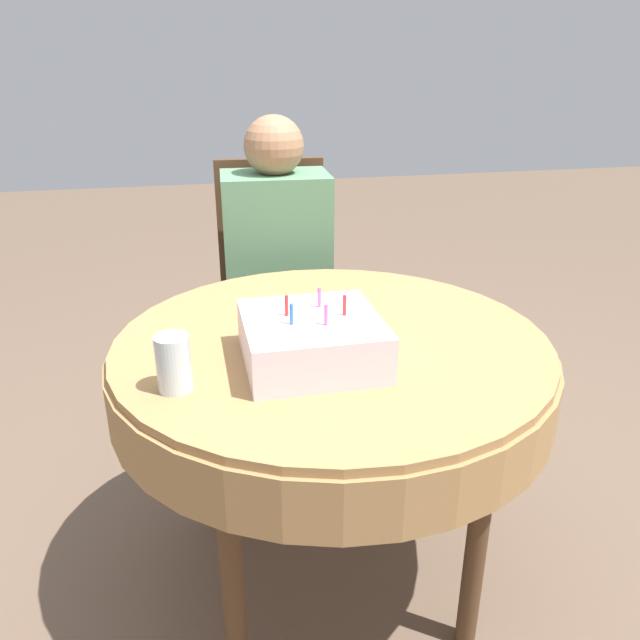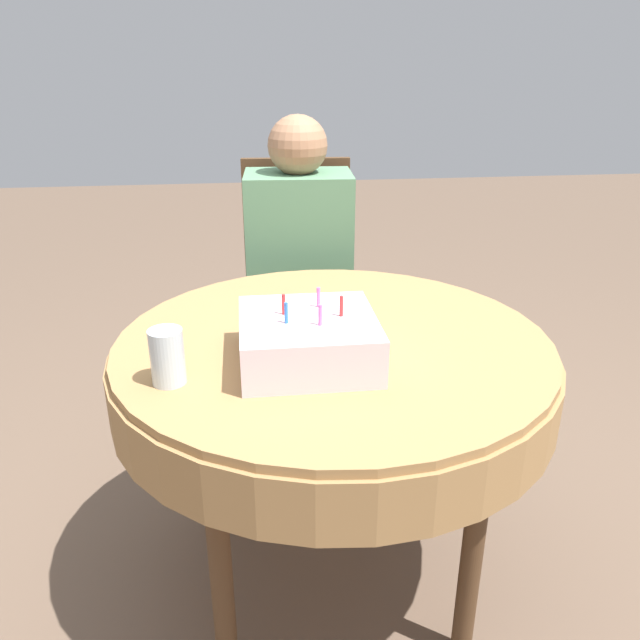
# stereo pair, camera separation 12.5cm
# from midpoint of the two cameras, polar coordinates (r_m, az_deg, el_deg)

# --- Properties ---
(ground_plane) EXTENTS (12.00, 12.00, 0.00)m
(ground_plane) POSITION_cam_midpoint_polar(r_m,az_deg,el_deg) (1.91, 3.04, -22.30)
(ground_plane) COLOR brown
(dining_table) EXTENTS (1.05, 1.05, 0.74)m
(dining_table) POSITION_cam_midpoint_polar(r_m,az_deg,el_deg) (1.52, 3.56, -4.76)
(dining_table) COLOR #9E7547
(dining_table) RESTS_ON ground_plane
(chair) EXTENTS (0.47, 0.47, 1.01)m
(chair) POSITION_cam_midpoint_polar(r_m,az_deg,el_deg) (2.36, -0.41, 2.62)
(chair) COLOR #4C331E
(chair) RESTS_ON ground_plane
(person) EXTENTS (0.38, 0.37, 1.18)m
(person) POSITION_cam_midpoint_polar(r_m,az_deg,el_deg) (2.20, -0.28, 6.05)
(person) COLOR #9E7051
(person) RESTS_ON ground_plane
(birthday_cake) EXTENTS (0.29, 0.29, 0.15)m
(birthday_cake) POSITION_cam_midpoint_polar(r_m,az_deg,el_deg) (1.34, 1.56, -1.85)
(birthday_cake) COLOR silver
(birthday_cake) RESTS_ON dining_table
(drinking_glass) EXTENTS (0.07, 0.07, 0.12)m
(drinking_glass) POSITION_cam_midpoint_polar(r_m,az_deg,el_deg) (1.28, -11.09, -3.37)
(drinking_glass) COLOR silver
(drinking_glass) RESTS_ON dining_table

